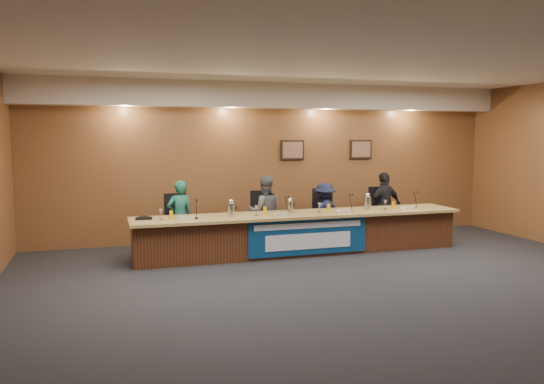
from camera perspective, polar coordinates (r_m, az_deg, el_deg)
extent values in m
plane|color=black|center=(7.72, 9.40, -10.20)|extent=(10.00, 10.00, 0.00)
cube|color=silver|center=(7.48, 9.84, 14.04)|extent=(10.00, 8.00, 0.04)
cube|color=brown|center=(11.13, 0.20, 3.24)|extent=(10.00, 0.04, 3.20)
cube|color=beige|center=(10.91, 0.61, 10.28)|extent=(10.00, 0.50, 0.50)
cube|color=#482514|center=(9.78, 3.06, -4.55)|extent=(6.00, 0.80, 0.70)
cube|color=#9F8047|center=(9.67, 3.17, -2.41)|extent=(6.10, 0.95, 0.05)
cube|color=navy|center=(9.39, 3.95, -4.81)|extent=(2.20, 0.02, 0.65)
cube|color=silver|center=(9.34, 3.99, -3.62)|extent=(2.00, 0.01, 0.10)
cube|color=silver|center=(9.39, 3.98, -5.30)|extent=(1.60, 0.01, 0.28)
cube|color=black|center=(11.22, 2.20, 4.54)|extent=(0.52, 0.04, 0.42)
cube|color=black|center=(11.86, 9.53, 4.54)|extent=(0.52, 0.04, 0.42)
imported|color=#185545|center=(9.87, -9.89, -2.63)|extent=(0.55, 0.43, 1.34)
imported|color=#56575B|center=(10.21, -0.78, -2.13)|extent=(0.73, 0.60, 1.39)
imported|color=black|center=(10.64, 5.66, -2.29)|extent=(0.89, 0.68, 1.22)
imported|color=black|center=(11.22, 12.01, -1.48)|extent=(0.88, 0.51, 1.40)
cube|color=black|center=(10.00, -9.94, -3.63)|extent=(0.56, 0.56, 0.08)
cube|color=black|center=(10.34, -0.94, -3.23)|extent=(0.52, 0.52, 0.08)
cube|color=black|center=(10.75, 5.44, -2.89)|extent=(0.62, 0.62, 0.08)
cube|color=black|center=(11.34, 11.73, -2.52)|extent=(0.52, 0.52, 0.08)
cube|color=white|center=(8.91, -9.05, -2.75)|extent=(0.24, 0.08, 0.10)
cylinder|color=black|center=(9.07, -8.16, -2.80)|extent=(0.07, 0.07, 0.02)
cylinder|color=#FEA603|center=(9.05, -10.79, -2.46)|extent=(0.06, 0.06, 0.15)
cylinder|color=silver|center=(9.06, -11.87, -2.38)|extent=(0.08, 0.08, 0.18)
cube|color=white|center=(9.25, 1.11, -2.36)|extent=(0.24, 0.08, 0.10)
cylinder|color=black|center=(9.44, 1.55, -2.40)|extent=(0.07, 0.07, 0.02)
cylinder|color=#FEA603|center=(9.38, -0.77, -2.05)|extent=(0.06, 0.06, 0.15)
cylinder|color=silver|center=(9.32, -1.70, -2.01)|extent=(0.08, 0.08, 0.18)
cube|color=white|center=(9.74, 7.89, -1.99)|extent=(0.24, 0.08, 0.10)
cylinder|color=black|center=(9.90, 8.36, -2.06)|extent=(0.07, 0.07, 0.02)
cylinder|color=#FEA603|center=(9.84, 6.11, -1.70)|extent=(0.06, 0.06, 0.15)
cylinder|color=silver|center=(9.75, 5.12, -1.67)|extent=(0.08, 0.08, 0.18)
cube|color=white|center=(10.35, 14.54, -1.65)|extent=(0.24, 0.08, 0.10)
cylinder|color=black|center=(10.63, 15.04, -1.65)|extent=(0.07, 0.07, 0.02)
cylinder|color=#FEA603|center=(10.38, 12.92, -1.41)|extent=(0.06, 0.06, 0.15)
cylinder|color=silver|center=(10.32, 12.09, -1.36)|extent=(0.08, 0.08, 0.18)
cylinder|color=silver|center=(9.26, -4.42, -1.91)|extent=(0.13, 0.13, 0.24)
cylinder|color=silver|center=(9.67, 1.95, -1.61)|extent=(0.12, 0.12, 0.22)
cylinder|color=silver|center=(10.27, 10.22, -1.16)|extent=(0.13, 0.13, 0.25)
cylinder|color=black|center=(9.17, -13.66, -2.73)|extent=(0.32, 0.32, 0.05)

